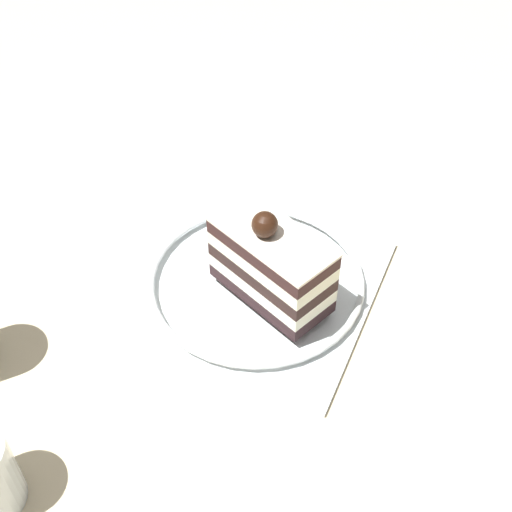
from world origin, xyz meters
TOP-DOWN VIEW (x-y plane):
  - ground_plane at (0.00, 0.00)m, footprint 2.40×2.40m
  - dessert_plate at (-0.02, 0.01)m, footprint 0.27×0.27m
  - cake_slice at (0.00, 0.03)m, footprint 0.11×0.13m
  - fork at (-0.08, -0.03)m, footprint 0.11×0.04m

SIDE VIEW (x-z plane):
  - ground_plane at x=0.00m, z-range 0.00..0.00m
  - dessert_plate at x=-0.02m, z-range 0.00..0.02m
  - fork at x=-0.08m, z-range 0.02..0.02m
  - cake_slice at x=0.00m, z-range 0.01..0.11m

